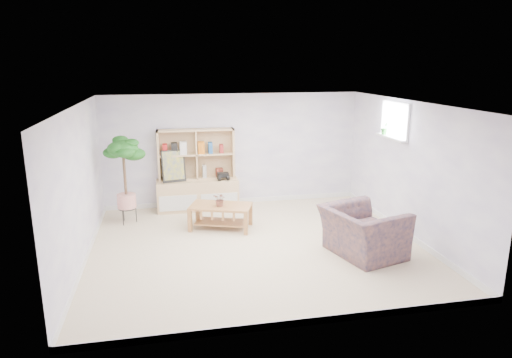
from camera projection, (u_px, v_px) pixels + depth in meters
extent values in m
cube|color=beige|center=(256.00, 246.00, 7.76)|extent=(5.50, 5.00, 0.01)
cube|color=white|center=(256.00, 104.00, 7.17)|extent=(5.50, 5.00, 0.01)
cube|color=white|center=(233.00, 150.00, 9.84)|extent=(5.50, 0.01, 2.40)
cube|color=white|center=(300.00, 231.00, 5.09)|extent=(5.50, 0.01, 2.40)
cube|color=white|center=(79.00, 186.00, 6.94)|extent=(0.01, 5.00, 2.40)
cube|color=white|center=(410.00, 170.00, 7.99)|extent=(0.01, 5.00, 2.40)
cube|color=white|center=(391.00, 138.00, 8.42)|extent=(0.14, 1.00, 0.04)
imported|color=#256A20|center=(220.00, 199.00, 8.38)|extent=(0.32, 0.31, 0.27)
imported|color=#162142|center=(363.00, 229.00, 7.31)|extent=(1.33, 1.44, 0.89)
imported|color=#14651E|center=(384.00, 128.00, 8.66)|extent=(0.17, 0.16, 0.25)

